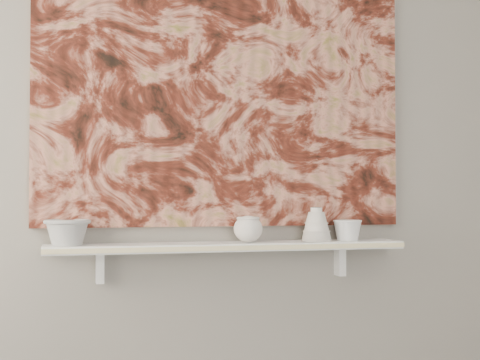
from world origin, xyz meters
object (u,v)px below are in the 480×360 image
object	(u,v)px
painting	(225,90)
bowl_grey	(67,232)
shelf	(229,246)
bowl_white	(347,230)
cup_cream	(248,229)
bell_vessel	(316,224)

from	to	relation	value
painting	bowl_grey	xyz separation A→B (m)	(-0.61, -0.08, -0.56)
shelf	bowl_grey	bearing A→B (deg)	180.00
shelf	bowl_white	xyz separation A→B (m)	(0.50, 0.00, 0.06)
shelf	bowl_grey	xyz separation A→B (m)	(-0.61, 0.00, 0.06)
cup_cream	bowl_grey	bearing A→B (deg)	180.00
cup_cream	bell_vessel	xyz separation A→B (m)	(0.29, 0.00, 0.02)
shelf	cup_cream	distance (m)	0.10
bowl_grey	bell_vessel	distance (m)	0.97
shelf	painting	size ratio (longest dim) A/B	0.93
shelf	bowl_white	world-z (taller)	bowl_white
bowl_grey	cup_cream	distance (m)	0.69
shelf	bell_vessel	world-z (taller)	bell_vessel
bell_vessel	bowl_white	bearing A→B (deg)	0.00
painting	bowl_grey	size ratio (longest dim) A/B	8.78
bell_vessel	bowl_white	distance (m)	0.14
cup_cream	bell_vessel	size ratio (longest dim) A/B	0.84
painting	bowl_grey	distance (m)	0.83
cup_cream	bell_vessel	distance (m)	0.29
bell_vessel	cup_cream	bearing A→B (deg)	180.00
shelf	bell_vessel	size ratio (longest dim) A/B	10.31
cup_cream	bowl_white	size ratio (longest dim) A/B	0.97
bowl_grey	bowl_white	world-z (taller)	bowl_grey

